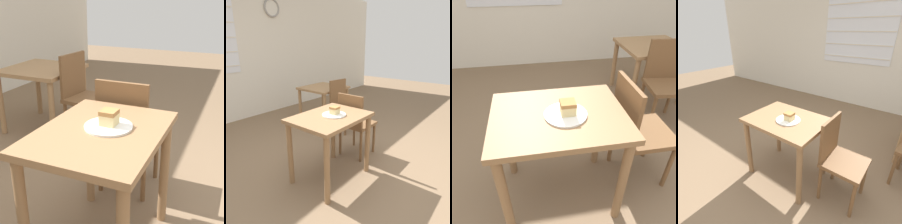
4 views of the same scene
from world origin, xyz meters
TOP-DOWN VIEW (x-y plane):
  - ground_plane at (0.00, 0.00)m, footprint 14.00×14.00m
  - dining_table_near at (-0.14, 0.23)m, footprint 0.84×0.64m
  - dining_table_far at (1.27, 1.61)m, footprint 0.78×0.75m
  - chair_near_window at (0.48, 0.31)m, footprint 0.41×0.41m
  - chair_far_corner at (1.15, 1.04)m, footprint 0.45×0.45m
  - plate at (-0.10, 0.21)m, footprint 0.27×0.27m
  - cake_slice at (-0.08, 0.21)m, footprint 0.09×0.09m

SIDE VIEW (x-z plane):
  - ground_plane at x=0.00m, z-range 0.00..0.00m
  - chair_near_window at x=0.48m, z-range 0.05..0.96m
  - chair_far_corner at x=1.15m, z-range 0.05..0.96m
  - dining_table_far at x=1.27m, z-range 0.23..0.93m
  - dining_table_near at x=-0.14m, z-range 0.24..1.02m
  - plate at x=-0.10m, z-range 0.78..0.79m
  - cake_slice at x=-0.08m, z-range 0.79..0.87m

